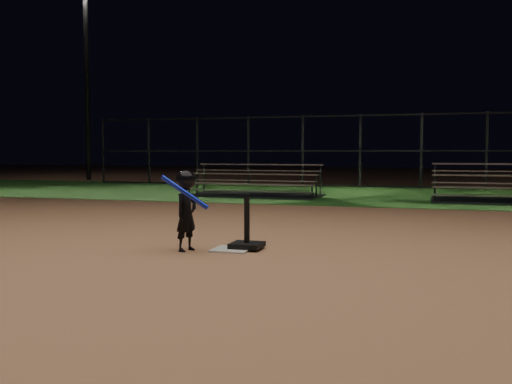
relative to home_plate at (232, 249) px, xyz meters
name	(u,v)px	position (x,y,z in m)	size (l,w,h in m)	color
ground	(232,250)	(0.00, 0.00, -0.01)	(80.00, 80.00, 0.00)	#B17650
grass_strip	(347,193)	(0.00, 10.00, -0.01)	(60.00, 8.00, 0.01)	#205019
home_plate	(232,249)	(0.00, 0.00, 0.00)	(0.45, 0.45, 0.02)	beige
batting_tee	(247,239)	(0.15, 0.13, 0.12)	(0.38, 0.38, 0.64)	black
child_batter	(186,208)	(-0.52, -0.19, 0.51)	(0.54, 0.47, 0.99)	black
bleacher_left	(254,190)	(-2.29, 8.21, 0.17)	(3.64, 1.86, 0.88)	#ABABB0
backstop_fence	(360,151)	(0.00, 13.00, 1.24)	(20.08, 0.08, 2.50)	#38383D
light_pole_left	(86,65)	(-12.00, 14.94, 4.93)	(0.90, 0.53, 8.30)	#2D2D30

